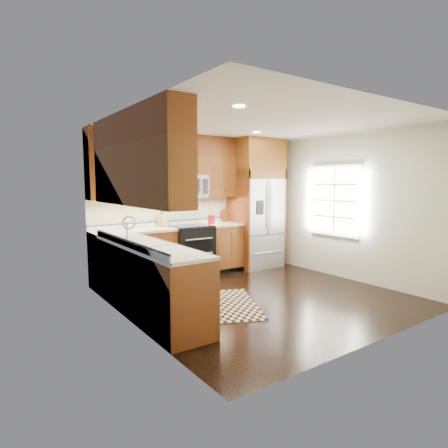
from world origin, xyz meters
TOP-DOWN VIEW (x-y plane):
  - ground at (0.00, 0.00)m, footprint 4.00×4.00m
  - wall_back at (0.00, 2.00)m, footprint 4.00×0.02m
  - wall_left at (-2.00, 0.00)m, footprint 0.02×4.00m
  - wall_right at (2.00, 0.00)m, footprint 0.02×4.00m
  - window at (1.98, 0.20)m, footprint 0.04×1.10m
  - base_cabinets at (-1.23, 0.90)m, footprint 2.85×3.00m
  - countertop at (-1.09, 1.01)m, footprint 2.86×3.01m
  - upper_cabinets at (-1.15, 1.09)m, footprint 2.85×3.00m
  - range at (-0.25, 1.67)m, footprint 0.76×0.67m
  - microwave at (-0.25, 1.80)m, footprint 0.76×0.40m
  - refrigerator at (1.30, 1.63)m, footprint 0.98×0.75m
  - sink_faucet at (-1.73, 0.23)m, footprint 0.54×0.44m
  - rug at (-0.65, -0.05)m, footprint 1.36×1.64m
  - knife_block at (-0.69, 1.89)m, footprint 0.14×0.17m
  - utensil_crock at (0.25, 1.70)m, footprint 0.15×0.15m
  - cutting_board at (0.75, 1.94)m, footprint 0.28×0.28m

SIDE VIEW (x-z plane):
  - ground at x=0.00m, z-range 0.00..0.00m
  - rug at x=-0.65m, z-range 0.00..0.01m
  - base_cabinets at x=-1.23m, z-range 0.00..0.90m
  - range at x=-0.25m, z-range 0.00..0.94m
  - countertop at x=-1.09m, z-range 0.90..0.94m
  - cutting_board at x=0.75m, z-range 0.94..0.96m
  - sink_faucet at x=-1.73m, z-range 0.81..1.18m
  - knife_block at x=-0.69m, z-range 0.91..1.20m
  - utensil_crock at x=0.25m, z-range 0.88..1.25m
  - wall_back at x=0.00m, z-range 0.00..2.60m
  - wall_left at x=-2.00m, z-range 0.00..2.60m
  - wall_right at x=2.00m, z-range 0.00..2.60m
  - refrigerator at x=1.30m, z-range 0.00..2.60m
  - window at x=1.98m, z-range 0.75..2.05m
  - microwave at x=-0.25m, z-range 1.45..1.87m
  - upper_cabinets at x=-1.15m, z-range 1.45..2.60m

